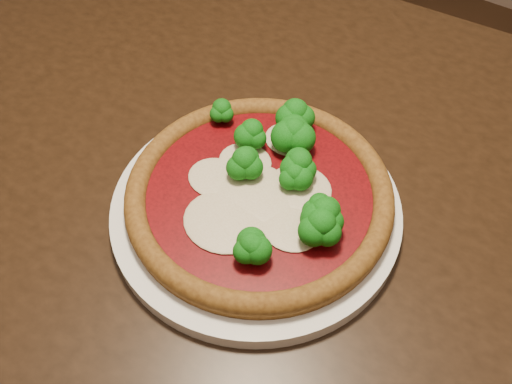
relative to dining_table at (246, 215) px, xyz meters
The scene contains 3 objects.
dining_table is the anchor object (origin of this frame).
plate 0.13m from the dining_table, 45.73° to the right, with size 0.32×0.32×0.02m, color silver.
pizza 0.15m from the dining_table, 36.22° to the right, with size 0.30×0.30×0.06m.
Camera 1 is at (0.16, -0.13, 1.27)m, focal length 40.00 mm.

